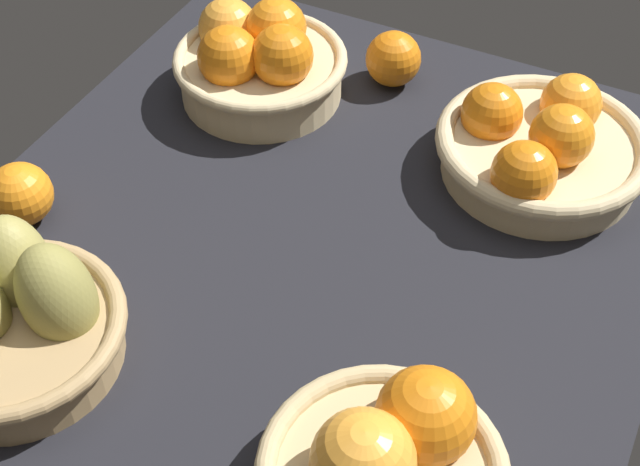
# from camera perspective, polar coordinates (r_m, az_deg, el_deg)

# --- Properties ---
(market_tray) EXTENTS (0.84, 0.72, 0.03)m
(market_tray) POSITION_cam_1_polar(r_m,az_deg,el_deg) (0.96, -1.04, -1.68)
(market_tray) COLOR black
(market_tray) RESTS_ON ground
(basket_near_right_pears) EXTENTS (0.21, 0.21, 0.14)m
(basket_near_right_pears) POSITION_cam_1_polar(r_m,az_deg,el_deg) (0.88, -18.56, -5.09)
(basket_near_right_pears) COLOR tan
(basket_near_right_pears) RESTS_ON market_tray
(basket_far_right) EXTENTS (0.20, 0.20, 0.11)m
(basket_far_right) POSITION_cam_1_polar(r_m,az_deg,el_deg) (0.75, 4.16, -14.28)
(basket_far_right) COLOR tan
(basket_far_right) RESTS_ON market_tray
(basket_near_left) EXTENTS (0.21, 0.21, 0.11)m
(basket_near_left) POSITION_cam_1_polar(r_m,az_deg,el_deg) (1.12, -3.87, 10.65)
(basket_near_left) COLOR #D3BC8C
(basket_near_left) RESTS_ON market_tray
(basket_far_left) EXTENTS (0.24, 0.24, 0.10)m
(basket_far_left) POSITION_cam_1_polar(r_m,az_deg,el_deg) (1.04, 13.54, 5.29)
(basket_far_left) COLOR #D3BC8C
(basket_far_left) RESTS_ON market_tray
(loose_orange_front_gap) EXTENTS (0.07, 0.07, 0.07)m
(loose_orange_front_gap) POSITION_cam_1_polar(r_m,az_deg,el_deg) (1.01, -18.15, 2.31)
(loose_orange_front_gap) COLOR orange
(loose_orange_front_gap) RESTS_ON market_tray
(loose_orange_back_gap) EXTENTS (0.07, 0.07, 0.07)m
(loose_orange_back_gap) POSITION_cam_1_polar(r_m,az_deg,el_deg) (1.15, 4.59, 10.76)
(loose_orange_back_gap) COLOR orange
(loose_orange_back_gap) RESTS_ON market_tray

